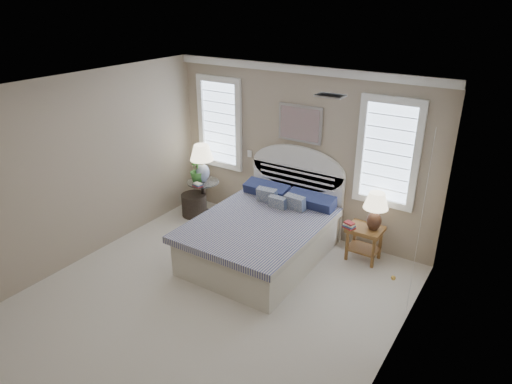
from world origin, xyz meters
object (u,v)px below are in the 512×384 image
object	(u,v)px
lamp_right	(376,207)
floor_pot	(194,205)
side_table_left	(203,194)
nightstand_right	(365,236)
bed	(265,232)
lamp_left	(202,159)

from	to	relation	value
lamp_right	floor_pot	bearing A→B (deg)	-175.41
floor_pot	lamp_right	xyz separation A→B (m)	(3.17, 0.25, 0.68)
side_table_left	nightstand_right	xyz separation A→B (m)	(2.95, 0.10, -0.00)
side_table_left	nightstand_right	world-z (taller)	side_table_left
nightstand_right	side_table_left	bearing A→B (deg)	-178.06
bed	floor_pot	size ratio (longest dim) A/B	5.15
lamp_right	nightstand_right	bearing A→B (deg)	-165.40
nightstand_right	floor_pot	xyz separation A→B (m)	(-3.07, -0.23, -0.18)
nightstand_right	floor_pot	world-z (taller)	nightstand_right
floor_pot	lamp_right	distance (m)	3.25
floor_pot	lamp_left	size ratio (longest dim) A/B	0.67
lamp_left	bed	bearing A→B (deg)	-20.82
bed	nightstand_right	world-z (taller)	bed
side_table_left	floor_pot	bearing A→B (deg)	-132.19
bed	nightstand_right	size ratio (longest dim) A/B	4.29
lamp_right	side_table_left	bearing A→B (deg)	-177.62
side_table_left	lamp_right	xyz separation A→B (m)	(3.05, 0.13, 0.50)
floor_pot	bed	bearing A→B (deg)	-14.74
floor_pot	side_table_left	bearing A→B (deg)	47.81
side_table_left	lamp_right	size ratio (longest dim) A/B	1.09
lamp_left	lamp_right	world-z (taller)	lamp_left
side_table_left	bed	bearing A→B (deg)	-19.74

